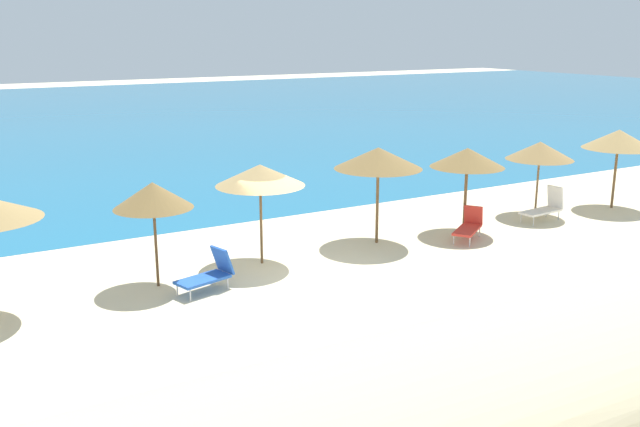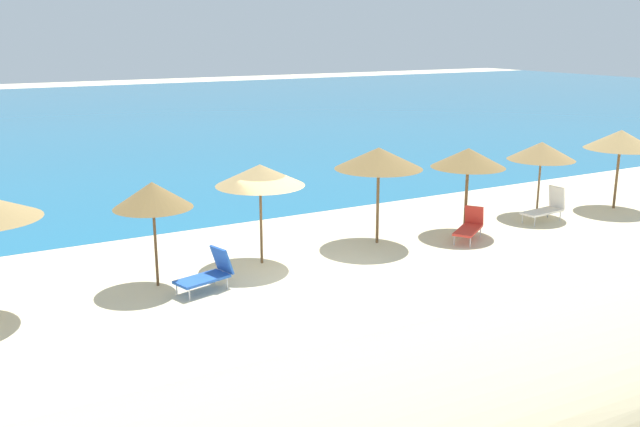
{
  "view_description": "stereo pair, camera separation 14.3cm",
  "coord_description": "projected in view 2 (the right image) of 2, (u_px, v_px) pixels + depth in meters",
  "views": [
    {
      "loc": [
        -8.48,
        -15.73,
        6.36
      ],
      "look_at": [
        1.12,
        0.94,
        1.35
      ],
      "focal_mm": 39.48,
      "sensor_mm": 36.0,
      "label": 1
    },
    {
      "loc": [
        -8.36,
        -15.8,
        6.36
      ],
      "look_at": [
        1.12,
        0.94,
        1.35
      ],
      "focal_mm": 39.48,
      "sensor_mm": 36.0,
      "label": 2
    }
  ],
  "objects": [
    {
      "name": "lounge_chair_1",
      "position": [
        208.0,
        273.0,
        17.68
      ],
      "size": [
        1.57,
        1.01,
        1.06
      ],
      "rotation": [
        0.0,
        0.0,
        1.83
      ],
      "color": "blue",
      "rests_on": "ground_plane"
    },
    {
      "name": "beach_umbrella_3",
      "position": [
        153.0,
        195.0,
        17.51
      ],
      "size": [
        2.0,
        2.0,
        2.73
      ],
      "color": "brown",
      "rests_on": "ground_plane"
    },
    {
      "name": "beach_umbrella_4",
      "position": [
        260.0,
        175.0,
        19.24
      ],
      "size": [
        2.47,
        2.47,
        2.83
      ],
      "color": "brown",
      "rests_on": "ground_plane"
    },
    {
      "name": "dune_ridge",
      "position": [
        602.0,
        357.0,
        11.95
      ],
      "size": [
        48.61,
        5.19,
        1.96
      ],
      "primitive_type": "ellipsoid",
      "rotation": [
        0.0,
        0.0,
        -0.02
      ],
      "color": "beige",
      "rests_on": "ground_plane"
    },
    {
      "name": "beach_umbrella_6",
      "position": [
        468.0,
        158.0,
        22.28
      ],
      "size": [
        2.37,
        2.37,
        2.77
      ],
      "color": "brown",
      "rests_on": "ground_plane"
    },
    {
      "name": "lounge_chair_0",
      "position": [
        546.0,
        208.0,
        24.14
      ],
      "size": [
        1.7,
        0.76,
        1.16
      ],
      "rotation": [
        0.0,
        0.0,
        1.66
      ],
      "color": "white",
      "rests_on": "ground_plane"
    },
    {
      "name": "beach_umbrella_7",
      "position": [
        542.0,
        151.0,
        24.44
      ],
      "size": [
        2.34,
        2.34,
        2.63
      ],
      "color": "brown",
      "rests_on": "ground_plane"
    },
    {
      "name": "beach_umbrella_5",
      "position": [
        379.0,
        158.0,
        21.11
      ],
      "size": [
        2.68,
        2.68,
        2.98
      ],
      "color": "brown",
      "rests_on": "ground_plane"
    },
    {
      "name": "ground_plane",
      "position": [
        301.0,
        275.0,
        18.9
      ],
      "size": [
        160.0,
        160.0,
        0.0
      ],
      "primitive_type": "plane",
      "color": "beige"
    },
    {
      "name": "beach_umbrella_8",
      "position": [
        621.0,
        140.0,
        25.38
      ],
      "size": [
        2.54,
        2.54,
        2.9
      ],
      "color": "brown",
      "rests_on": "ground_plane"
    },
    {
      "name": "sea_water",
      "position": [
        53.0,
        120.0,
        51.45
      ],
      "size": [
        160.0,
        65.95,
        0.01
      ],
      "primitive_type": "cube",
      "color": "#1E6B93",
      "rests_on": "ground_plane"
    },
    {
      "name": "lounge_chair_2",
      "position": [
        470.0,
        226.0,
        21.99
      ],
      "size": [
        1.59,
        1.34,
        0.98
      ],
      "rotation": [
        0.0,
        0.0,
        2.17
      ],
      "color": "red",
      "rests_on": "ground_plane"
    }
  ]
}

